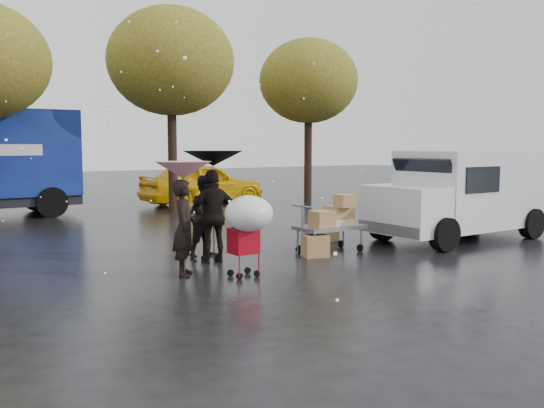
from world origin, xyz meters
TOP-DOWN VIEW (x-y plane):
  - ground at (0.00, 0.00)m, footprint 90.00×90.00m
  - person_pink at (-1.52, 0.47)m, footprint 0.67×0.75m
  - person_middle at (-0.38, 1.79)m, footprint 0.96×0.83m
  - person_black at (-0.53, 1.23)m, footprint 1.13×0.58m
  - umbrella_pink at (-1.52, 0.47)m, footprint 1.00×1.00m
  - umbrella_black at (-0.53, 1.23)m, footprint 1.19×1.19m
  - vendor_cart at (2.18, 0.77)m, footprint 1.52×0.80m
  - shopping_cart at (-0.71, -0.39)m, footprint 0.84×0.84m
  - white_van at (6.06, 0.38)m, footprint 4.91×2.18m
  - box_ground_near at (1.50, 0.53)m, footprint 0.60×0.53m
  - box_ground_far at (2.99, 1.96)m, footprint 0.58×0.51m
  - yellow_taxi at (4.46, 11.56)m, footprint 5.05×2.25m
  - tree_row at (-0.47, 10.00)m, footprint 21.60×4.40m

SIDE VIEW (x-z plane):
  - ground at x=0.00m, z-range 0.00..0.00m
  - box_ground_far at x=2.99m, z-range 0.00..0.38m
  - box_ground_near at x=1.50m, z-range 0.00..0.46m
  - vendor_cart at x=2.18m, z-range 0.09..1.36m
  - yellow_taxi at x=4.46m, z-range 0.00..1.69m
  - person_middle at x=-0.38m, z-range 0.00..1.72m
  - person_pink at x=-1.52m, z-range 0.00..1.73m
  - person_black at x=-0.53m, z-range 0.00..1.85m
  - shopping_cart at x=-0.71m, z-range 0.33..1.80m
  - white_van at x=6.06m, z-range 0.06..2.26m
  - umbrella_pink at x=-1.52m, z-range 0.87..2.91m
  - umbrella_black at x=-0.53m, z-range 0.96..3.18m
  - tree_row at x=-0.47m, z-range 1.46..8.58m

